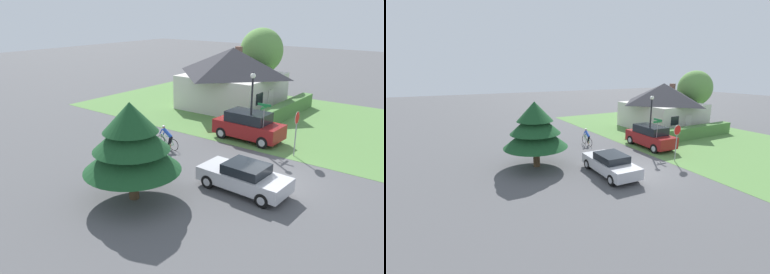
# 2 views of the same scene
# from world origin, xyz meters

# --- Properties ---
(ground_plane) EXTENTS (140.00, 140.00, 0.00)m
(ground_plane) POSITION_xyz_m (0.00, 0.00, 0.00)
(ground_plane) COLOR #515154
(grass_verge_right) EXTENTS (16.00, 36.00, 0.01)m
(grass_verge_right) POSITION_xyz_m (11.32, 4.00, 0.01)
(grass_verge_right) COLOR #568442
(grass_verge_right) RESTS_ON ground
(cottage_house) EXTENTS (8.33, 8.26, 5.24)m
(cottage_house) POSITION_xyz_m (12.02, 9.71, 2.72)
(cottage_house) COLOR beige
(cottage_house) RESTS_ON ground
(hedge_row) EXTENTS (10.23, 0.90, 1.21)m
(hedge_row) POSITION_xyz_m (11.17, 4.34, 0.61)
(hedge_row) COLOR #4C7A3D
(hedge_row) RESTS_ON ground
(sedan_left_lane) EXTENTS (2.06, 4.50, 1.43)m
(sedan_left_lane) POSITION_xyz_m (-1.81, 0.37, 0.72)
(sedan_left_lane) COLOR #BCBCC1
(sedan_left_lane) RESTS_ON ground
(cyclist) EXTENTS (0.44, 1.85, 1.51)m
(cyclist) POSITION_xyz_m (0.29, 7.16, 0.72)
(cyclist) COLOR black
(cyclist) RESTS_ON ground
(parked_suv_right) EXTENTS (2.13, 4.66, 1.95)m
(parked_suv_right) POSITION_xyz_m (4.91, 3.96, 0.97)
(parked_suv_right) COLOR maroon
(parked_suv_right) RESTS_ON ground
(stop_sign) EXTENTS (0.76, 0.08, 2.77)m
(stop_sign) POSITION_xyz_m (4.02, 0.30, 1.98)
(stop_sign) COLOR gray
(stop_sign) RESTS_ON ground
(street_lamp) EXTENTS (0.34, 0.34, 4.70)m
(street_lamp) POSITION_xyz_m (4.41, 3.54, 3.11)
(street_lamp) COLOR black
(street_lamp) RESTS_ON ground
(street_name_sign) EXTENTS (0.90, 0.90, 2.83)m
(street_name_sign) POSITION_xyz_m (4.29, 2.58, 1.95)
(street_name_sign) COLOR gray
(street_name_sign) RESTS_ON ground
(conifer_tall_near) EXTENTS (4.48, 4.48, 4.62)m
(conifer_tall_near) POSITION_xyz_m (-5.59, 4.03, 2.80)
(conifer_tall_near) COLOR #4C3823
(conifer_tall_near) RESTS_ON ground
(deciduous_tree_right) EXTENTS (4.21, 4.21, 6.70)m
(deciduous_tree_right) POSITION_xyz_m (17.54, 9.88, 4.48)
(deciduous_tree_right) COLOR #4C3823
(deciduous_tree_right) RESTS_ON ground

